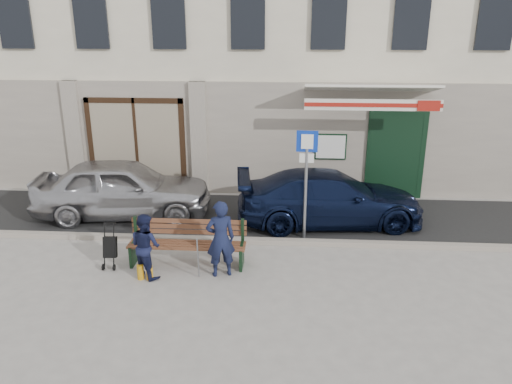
# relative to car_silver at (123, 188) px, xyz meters

# --- Properties ---
(ground) EXTENTS (80.00, 80.00, 0.00)m
(ground) POSITION_rel_car_silver_xyz_m (3.05, -2.97, -0.75)
(ground) COLOR #9E9991
(ground) RESTS_ON ground
(asphalt_lane) EXTENTS (60.00, 3.20, 0.01)m
(asphalt_lane) POSITION_rel_car_silver_xyz_m (3.05, 0.13, -0.75)
(asphalt_lane) COLOR #282828
(asphalt_lane) RESTS_ON ground
(curb) EXTENTS (60.00, 0.18, 0.12)m
(curb) POSITION_rel_car_silver_xyz_m (3.05, -1.47, -0.69)
(curb) COLOR #9E9384
(curb) RESTS_ON ground
(building) EXTENTS (20.00, 8.27, 10.00)m
(building) POSITION_rel_car_silver_xyz_m (3.06, 5.48, 4.22)
(building) COLOR beige
(building) RESTS_ON ground
(car_silver) EXTENTS (4.58, 2.25, 1.50)m
(car_silver) POSITION_rel_car_silver_xyz_m (0.00, 0.00, 0.00)
(car_silver) COLOR #ABAAAF
(car_silver) RESTS_ON ground
(car_navy) EXTENTS (4.72, 2.33, 1.32)m
(car_navy) POSITION_rel_car_silver_xyz_m (5.22, -0.13, -0.09)
(car_navy) COLOR black
(car_navy) RESTS_ON ground
(parking_sign) EXTENTS (0.47, 0.08, 2.53)m
(parking_sign) POSITION_rel_car_silver_xyz_m (4.58, -1.11, 0.93)
(parking_sign) COLOR gray
(parking_sign) RESTS_ON ground
(bench) EXTENTS (2.40, 1.17, 0.98)m
(bench) POSITION_rel_car_silver_xyz_m (2.11, -2.59, -0.29)
(bench) COLOR brown
(bench) RESTS_ON ground
(man) EXTENTS (0.66, 0.53, 1.56)m
(man) POSITION_rel_car_silver_xyz_m (2.90, -2.98, 0.03)
(man) COLOR #131935
(man) RESTS_ON ground
(woman) EXTENTS (0.80, 0.77, 1.31)m
(woman) POSITION_rel_car_silver_xyz_m (1.45, -3.11, -0.10)
(woman) COLOR #131735
(woman) RESTS_ON ground
(stroller) EXTENTS (0.28, 0.39, 0.92)m
(stroller) POSITION_rel_car_silver_xyz_m (0.60, -2.77, -0.34)
(stroller) COLOR black
(stroller) RESTS_ON ground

